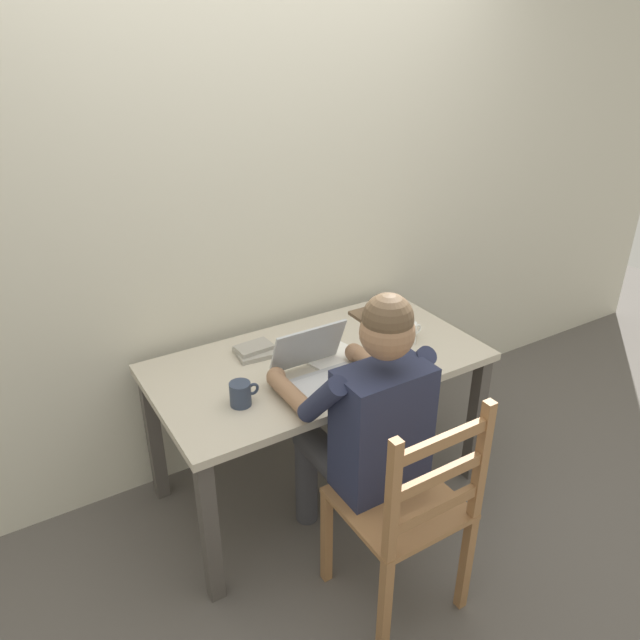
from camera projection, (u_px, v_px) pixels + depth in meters
name	position (u px, v px, depth m)	size (l,w,h in m)	color
ground_plane	(319.00, 483.00, 2.97)	(8.00, 8.00, 0.00)	#56514C
back_wall	(265.00, 204.00, 2.75)	(6.00, 0.04, 2.60)	beige
desk	(318.00, 376.00, 2.69)	(1.46, 0.77, 0.71)	#BCB29E
seated_person	(365.00, 420.00, 2.28)	(0.50, 0.60, 1.26)	#232842
wooden_chair	(408.00, 511.00, 2.16)	(0.42, 0.42, 0.95)	olive
laptop	(320.00, 370.00, 2.47)	(0.33, 0.32, 0.22)	#ADAFB2
computer_mouse	(388.00, 367.00, 2.56)	(0.06, 0.10, 0.03)	black
coffee_mug_white	(409.00, 332.00, 2.77)	(0.11, 0.08, 0.10)	white
coffee_mug_dark	(241.00, 394.00, 2.32)	(0.12, 0.08, 0.10)	#2D384C
book_stack_main	(255.00, 351.00, 2.69)	(0.18, 0.15, 0.04)	gray
paper_pile_near_laptop	(384.00, 360.00, 2.63)	(0.26, 0.16, 0.01)	white
paper_pile_back_corner	(335.00, 358.00, 2.65)	(0.24, 0.17, 0.01)	white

